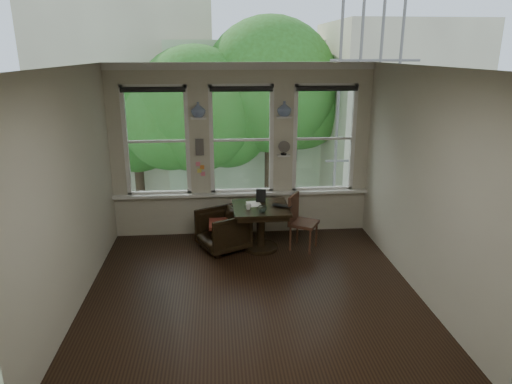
{
  "coord_description": "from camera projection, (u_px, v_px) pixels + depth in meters",
  "views": [
    {
      "loc": [
        -0.43,
        -5.57,
        3.18
      ],
      "look_at": [
        0.13,
        0.9,
        1.16
      ],
      "focal_mm": 32.0,
      "sensor_mm": 36.0,
      "label": 1
    }
  ],
  "objects": [
    {
      "name": "armchair_left",
      "position": [
        223.0,
        230.0,
        7.54
      ],
      "size": [
        0.98,
        0.97,
        0.67
      ],
      "primitive_type": "imported",
      "rotation": [
        0.0,
        0.0,
        -1.11
      ],
      "color": "black",
      "rests_on": "ground"
    },
    {
      "name": "sticky_notes",
      "position": [
        200.0,
        167.0,
        7.92
      ],
      "size": [
        0.16,
        0.01,
        0.24
      ],
      "primitive_type": null,
      "color": "pink",
      "rests_on": "ground"
    },
    {
      "name": "papers",
      "position": [
        254.0,
        204.0,
        7.55
      ],
      "size": [
        0.26,
        0.33,
        0.0
      ],
      "primitive_type": "cube",
      "rotation": [
        0.0,
        0.0,
        0.13
      ],
      "color": "silver",
      "rests_on": "table"
    },
    {
      "name": "wall_front",
      "position": [
        274.0,
        267.0,
        3.69
      ],
      "size": [
        4.5,
        0.0,
        4.5
      ],
      "primitive_type": "plane",
      "rotation": [
        -1.57,
        0.0,
        0.0
      ],
      "color": "beige",
      "rests_on": "ground"
    },
    {
      "name": "laptop",
      "position": [
        281.0,
        207.0,
        7.36
      ],
      "size": [
        0.39,
        0.35,
        0.03
      ],
      "primitive_type": "imported",
      "rotation": [
        0.0,
        0.0,
        -0.49
      ],
      "color": "black",
      "rests_on": "table"
    },
    {
      "name": "window_center",
      "position": [
        242.0,
        140.0,
        7.91
      ],
      "size": [
        1.1,
        0.12,
        1.9
      ],
      "primitive_type": null,
      "color": "white",
      "rests_on": "ground"
    },
    {
      "name": "ground",
      "position": [
        252.0,
        292.0,
        6.27
      ],
      "size": [
        4.5,
        4.5,
        0.0
      ],
      "primitive_type": "plane",
      "color": "black",
      "rests_on": "ground"
    },
    {
      "name": "wall_right",
      "position": [
        421.0,
        184.0,
        6.02
      ],
      "size": [
        0.0,
        4.5,
        4.5
      ],
      "primitive_type": "plane",
      "rotation": [
        1.57,
        0.0,
        -1.57
      ],
      "color": "beige",
      "rests_on": "ground"
    },
    {
      "name": "wall_back",
      "position": [
        242.0,
        151.0,
        7.97
      ],
      "size": [
        4.5,
        0.0,
        4.5
      ],
      "primitive_type": "plane",
      "rotation": [
        1.57,
        0.0,
        0.0
      ],
      "color": "beige",
      "rests_on": "ground"
    },
    {
      "name": "window_right",
      "position": [
        324.0,
        138.0,
        8.03
      ],
      "size": [
        1.1,
        0.12,
        1.9
      ],
      "primitive_type": null,
      "color": "white",
      "rests_on": "ground"
    },
    {
      "name": "ceiling",
      "position": [
        251.0,
        66.0,
        5.38
      ],
      "size": [
        4.5,
        4.5,
        0.0
      ],
      "primitive_type": "plane",
      "rotation": [
        3.14,
        0.0,
        0.0
      ],
      "color": "silver",
      "rests_on": "ground"
    },
    {
      "name": "table",
      "position": [
        261.0,
        228.0,
        7.53
      ],
      "size": [
        0.9,
        0.9,
        0.75
      ],
      "primitive_type": null,
      "color": "black",
      "rests_on": "ground"
    },
    {
      "name": "vase_right",
      "position": [
        284.0,
        109.0,
        7.72
      ],
      "size": [
        0.24,
        0.24,
        0.25
      ],
      "primitive_type": "imported",
      "color": "silver",
      "rests_on": "shelf_right"
    },
    {
      "name": "desk_fan",
      "position": [
        284.0,
        150.0,
        7.91
      ],
      "size": [
        0.2,
        0.2,
        0.24
      ],
      "primitive_type": null,
      "color": "#59544F",
      "rests_on": "ground"
    },
    {
      "name": "shelf_right",
      "position": [
        284.0,
        117.0,
        7.76
      ],
      "size": [
        0.26,
        0.16,
        0.03
      ],
      "primitive_type": "cube",
      "color": "white",
      "rests_on": "ground"
    },
    {
      "name": "drinking_glass",
      "position": [
        262.0,
        209.0,
        7.14
      ],
      "size": [
        0.15,
        0.15,
        0.1
      ],
      "primitive_type": "imported",
      "rotation": [
        0.0,
        0.0,
        0.13
      ],
      "color": "white",
      "rests_on": "table"
    },
    {
      "name": "intercom",
      "position": [
        200.0,
        147.0,
        7.81
      ],
      "size": [
        0.14,
        0.06,
        0.28
      ],
      "primitive_type": "cube",
      "color": "#59544F",
      "rests_on": "ground"
    },
    {
      "name": "cushion_red",
      "position": [
        223.0,
        224.0,
        7.51
      ],
      "size": [
        0.45,
        0.45,
        0.06
      ],
      "primitive_type": "cube",
      "color": "maroon",
      "rests_on": "armchair_left"
    },
    {
      "name": "tablet",
      "position": [
        261.0,
        196.0,
        7.62
      ],
      "size": [
        0.17,
        0.11,
        0.22
      ],
      "primitive_type": "cube",
      "rotation": [
        -0.26,
        0.0,
        -0.24
      ],
      "color": "black",
      "rests_on": "table"
    },
    {
      "name": "mug",
      "position": [
        248.0,
        207.0,
        7.28
      ],
      "size": [
        0.12,
        0.12,
        0.09
      ],
      "primitive_type": "imported",
      "rotation": [
        0.0,
        0.0,
        -0.26
      ],
      "color": "white",
      "rests_on": "table"
    },
    {
      "name": "side_chair_right",
      "position": [
        304.0,
        223.0,
        7.53
      ],
      "size": [
        0.57,
        0.57,
        0.92
      ],
      "primitive_type": null,
      "rotation": [
        0.0,
        0.0,
        1.05
      ],
      "color": "#442518",
      "rests_on": "ground"
    },
    {
      "name": "wall_left",
      "position": [
        71.0,
        192.0,
        5.64
      ],
      "size": [
        0.0,
        4.5,
        4.5
      ],
      "primitive_type": "plane",
      "rotation": [
        1.57,
        0.0,
        1.57
      ],
      "color": "beige",
      "rests_on": "ground"
    },
    {
      "name": "vase_left",
      "position": [
        198.0,
        110.0,
        7.59
      ],
      "size": [
        0.24,
        0.24,
        0.25
      ],
      "primitive_type": "imported",
      "color": "silver",
      "rests_on": "shelf_left"
    },
    {
      "name": "shelf_left",
      "position": [
        198.0,
        118.0,
        7.64
      ],
      "size": [
        0.26,
        0.16,
        0.03
      ],
      "primitive_type": "cube",
      "color": "white",
      "rests_on": "ground"
    },
    {
      "name": "window_left",
      "position": [
        157.0,
        141.0,
        7.79
      ],
      "size": [
        1.1,
        0.12,
        1.9
      ],
      "primitive_type": null,
      "color": "white",
      "rests_on": "ground"
    }
  ]
}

